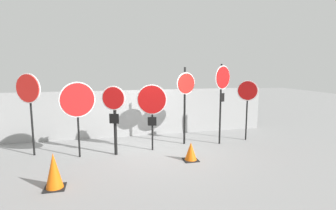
{
  "coord_description": "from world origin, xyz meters",
  "views": [
    {
      "loc": [
        -1.4,
        -7.59,
        2.47
      ],
      "look_at": [
        0.53,
        0.0,
        1.34
      ],
      "focal_mm": 28.0,
      "sensor_mm": 36.0,
      "label": 1
    }
  ],
  "objects_px": {
    "stop_sign_0": "(28,93)",
    "stop_sign_5": "(222,85)",
    "traffic_cone_0": "(54,171)",
    "traffic_cone_1": "(191,151)",
    "stop_sign_2": "(114,109)",
    "stop_sign_4": "(186,91)",
    "stop_sign_3": "(152,103)",
    "stop_sign_1": "(78,102)",
    "stop_sign_6": "(247,95)"
  },
  "relations": [
    {
      "from": "stop_sign_0",
      "to": "stop_sign_5",
      "type": "height_order",
      "value": "stop_sign_5"
    },
    {
      "from": "traffic_cone_0",
      "to": "traffic_cone_1",
      "type": "xyz_separation_m",
      "value": [
        3.26,
        0.86,
        -0.13
      ]
    },
    {
      "from": "stop_sign_2",
      "to": "traffic_cone_1",
      "type": "distance_m",
      "value": 2.4
    },
    {
      "from": "stop_sign_4",
      "to": "traffic_cone_0",
      "type": "relative_size",
      "value": 3.29
    },
    {
      "from": "stop_sign_0",
      "to": "stop_sign_3",
      "type": "relative_size",
      "value": 1.17
    },
    {
      "from": "stop_sign_4",
      "to": "traffic_cone_1",
      "type": "relative_size",
      "value": 4.99
    },
    {
      "from": "stop_sign_3",
      "to": "stop_sign_0",
      "type": "bearing_deg",
      "value": -167.63
    },
    {
      "from": "stop_sign_0",
      "to": "stop_sign_1",
      "type": "xyz_separation_m",
      "value": [
        1.3,
        -0.47,
        -0.23
      ]
    },
    {
      "from": "stop_sign_1",
      "to": "traffic_cone_0",
      "type": "relative_size",
      "value": 2.77
    },
    {
      "from": "stop_sign_1",
      "to": "traffic_cone_0",
      "type": "distance_m",
      "value": 2.2
    },
    {
      "from": "stop_sign_0",
      "to": "stop_sign_3",
      "type": "distance_m",
      "value": 3.39
    },
    {
      "from": "stop_sign_3",
      "to": "traffic_cone_0",
      "type": "height_order",
      "value": "stop_sign_3"
    },
    {
      "from": "stop_sign_4",
      "to": "stop_sign_6",
      "type": "xyz_separation_m",
      "value": [
        2.15,
        -0.07,
        -0.15
      ]
    },
    {
      "from": "stop_sign_6",
      "to": "traffic_cone_1",
      "type": "xyz_separation_m",
      "value": [
        -2.47,
        -1.4,
        -1.32
      ]
    },
    {
      "from": "stop_sign_1",
      "to": "stop_sign_2",
      "type": "xyz_separation_m",
      "value": [
        0.95,
        -0.04,
        -0.21
      ]
    },
    {
      "from": "stop_sign_0",
      "to": "stop_sign_2",
      "type": "distance_m",
      "value": 2.36
    },
    {
      "from": "stop_sign_2",
      "to": "stop_sign_6",
      "type": "relative_size",
      "value": 0.96
    },
    {
      "from": "stop_sign_4",
      "to": "traffic_cone_1",
      "type": "bearing_deg",
      "value": -120.78
    },
    {
      "from": "stop_sign_0",
      "to": "traffic_cone_1",
      "type": "xyz_separation_m",
      "value": [
        4.19,
        -1.45,
        -1.53
      ]
    },
    {
      "from": "stop_sign_4",
      "to": "traffic_cone_1",
      "type": "height_order",
      "value": "stop_sign_4"
    },
    {
      "from": "stop_sign_3",
      "to": "stop_sign_6",
      "type": "xyz_separation_m",
      "value": [
        3.31,
        0.32,
        0.12
      ]
    },
    {
      "from": "traffic_cone_0",
      "to": "traffic_cone_1",
      "type": "relative_size",
      "value": 1.52
    },
    {
      "from": "stop_sign_1",
      "to": "stop_sign_6",
      "type": "bearing_deg",
      "value": -13.5
    },
    {
      "from": "stop_sign_1",
      "to": "traffic_cone_0",
      "type": "xyz_separation_m",
      "value": [
        -0.37,
        -1.83,
        -1.17
      ]
    },
    {
      "from": "stop_sign_2",
      "to": "stop_sign_5",
      "type": "relative_size",
      "value": 0.77
    },
    {
      "from": "stop_sign_3",
      "to": "traffic_cone_0",
      "type": "relative_size",
      "value": 2.63
    },
    {
      "from": "stop_sign_1",
      "to": "traffic_cone_1",
      "type": "relative_size",
      "value": 4.21
    },
    {
      "from": "traffic_cone_0",
      "to": "traffic_cone_1",
      "type": "bearing_deg",
      "value": 14.81
    },
    {
      "from": "stop_sign_1",
      "to": "traffic_cone_1",
      "type": "height_order",
      "value": "stop_sign_1"
    },
    {
      "from": "stop_sign_1",
      "to": "stop_sign_2",
      "type": "bearing_deg",
      "value": -20.68
    },
    {
      "from": "traffic_cone_0",
      "to": "traffic_cone_1",
      "type": "height_order",
      "value": "traffic_cone_0"
    },
    {
      "from": "stop_sign_2",
      "to": "stop_sign_5",
      "type": "bearing_deg",
      "value": 28.6
    },
    {
      "from": "stop_sign_4",
      "to": "stop_sign_6",
      "type": "relative_size",
      "value": 1.21
    },
    {
      "from": "stop_sign_0",
      "to": "stop_sign_4",
      "type": "height_order",
      "value": "stop_sign_4"
    },
    {
      "from": "stop_sign_1",
      "to": "stop_sign_3",
      "type": "relative_size",
      "value": 1.05
    },
    {
      "from": "stop_sign_0",
      "to": "stop_sign_3",
      "type": "height_order",
      "value": "stop_sign_0"
    },
    {
      "from": "stop_sign_3",
      "to": "traffic_cone_1",
      "type": "height_order",
      "value": "stop_sign_3"
    },
    {
      "from": "stop_sign_6",
      "to": "stop_sign_5",
      "type": "bearing_deg",
      "value": -134.35
    },
    {
      "from": "stop_sign_4",
      "to": "traffic_cone_0",
      "type": "bearing_deg",
      "value": -165.45
    },
    {
      "from": "stop_sign_6",
      "to": "traffic_cone_0",
      "type": "distance_m",
      "value": 6.27
    },
    {
      "from": "stop_sign_0",
      "to": "stop_sign_5",
      "type": "relative_size",
      "value": 0.9
    },
    {
      "from": "stop_sign_2",
      "to": "stop_sign_3",
      "type": "relative_size",
      "value": 0.99
    },
    {
      "from": "stop_sign_0",
      "to": "stop_sign_1",
      "type": "relative_size",
      "value": 1.11
    },
    {
      "from": "stop_sign_0",
      "to": "stop_sign_4",
      "type": "bearing_deg",
      "value": 31.54
    },
    {
      "from": "stop_sign_5",
      "to": "traffic_cone_0",
      "type": "relative_size",
      "value": 3.42
    },
    {
      "from": "stop_sign_4",
      "to": "traffic_cone_0",
      "type": "distance_m",
      "value": 4.47
    },
    {
      "from": "stop_sign_4",
      "to": "traffic_cone_1",
      "type": "distance_m",
      "value": 2.11
    },
    {
      "from": "stop_sign_1",
      "to": "stop_sign_5",
      "type": "xyz_separation_m",
      "value": [
        4.33,
        0.23,
        0.38
      ]
    },
    {
      "from": "stop_sign_0",
      "to": "stop_sign_3",
      "type": "bearing_deg",
      "value": 24.99
    },
    {
      "from": "stop_sign_5",
      "to": "traffic_cone_1",
      "type": "height_order",
      "value": "stop_sign_5"
    }
  ]
}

